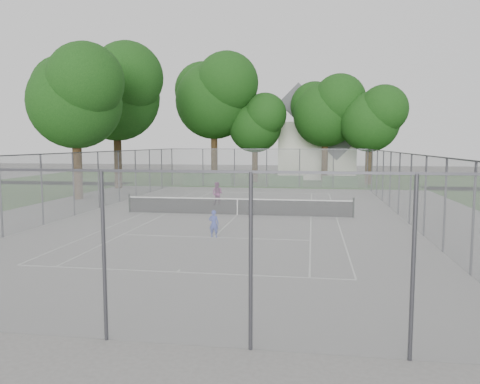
# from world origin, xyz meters

# --- Properties ---
(ground) EXTENTS (120.00, 120.00, 0.00)m
(ground) POSITION_xyz_m (0.00, 0.00, 0.00)
(ground) COLOR slate
(ground) RESTS_ON ground
(grass_far) EXTENTS (60.00, 20.00, 0.00)m
(grass_far) POSITION_xyz_m (0.00, 26.00, 0.00)
(grass_far) COLOR #224814
(grass_far) RESTS_ON ground
(court_markings) EXTENTS (11.03, 23.83, 0.01)m
(court_markings) POSITION_xyz_m (0.00, 0.00, 0.01)
(court_markings) COLOR beige
(court_markings) RESTS_ON ground
(tennis_net) EXTENTS (12.87, 0.10, 1.10)m
(tennis_net) POSITION_xyz_m (0.00, 0.00, 0.51)
(tennis_net) COLOR black
(tennis_net) RESTS_ON ground
(perimeter_fence) EXTENTS (18.08, 34.08, 3.52)m
(perimeter_fence) POSITION_xyz_m (0.00, 0.00, 1.81)
(perimeter_fence) COLOR #38383D
(perimeter_fence) RESTS_ON ground
(tree_far_left) EXTENTS (9.24, 8.44, 13.29)m
(tree_far_left) POSITION_xyz_m (-6.05, 22.88, 9.14)
(tree_far_left) COLOR #332212
(tree_far_left) RESTS_ON ground
(tree_far_midleft) EXTENTS (6.34, 5.79, 9.11)m
(tree_far_midleft) POSITION_xyz_m (-1.73, 22.80, 6.26)
(tree_far_midleft) COLOR #332212
(tree_far_midleft) RESTS_ON ground
(tree_far_midright) EXTENTS (7.58, 6.92, 10.89)m
(tree_far_midright) POSITION_xyz_m (5.48, 23.23, 7.48)
(tree_far_midright) COLOR #332212
(tree_far_midright) RESTS_ON ground
(tree_far_right) EXTENTS (6.62, 6.05, 9.52)m
(tree_far_right) POSITION_xyz_m (9.63, 21.21, 6.54)
(tree_far_right) COLOR #332212
(tree_far_right) RESTS_ON ground
(tree_side_back) EXTENTS (8.80, 8.03, 12.65)m
(tree_side_back) POSITION_xyz_m (-12.98, 13.91, 8.70)
(tree_side_back) COLOR #332212
(tree_side_back) RESTS_ON ground
(tree_side_front) EXTENTS (7.56, 6.91, 10.87)m
(tree_side_front) POSITION_xyz_m (-12.44, 5.56, 7.47)
(tree_side_front) COLOR #332212
(tree_side_front) RESTS_ON ground
(hedge_left) EXTENTS (4.56, 1.37, 1.14)m
(hedge_left) POSITION_xyz_m (-5.62, 17.76, 0.57)
(hedge_left) COLOR #1E4C18
(hedge_left) RESTS_ON ground
(hedge_mid) EXTENTS (3.14, 0.90, 0.99)m
(hedge_mid) POSITION_xyz_m (1.75, 17.98, 0.49)
(hedge_mid) COLOR #1E4C18
(hedge_mid) RESTS_ON ground
(hedge_right) EXTENTS (3.20, 1.17, 0.96)m
(hedge_right) POSITION_xyz_m (6.68, 18.59, 0.48)
(hedge_right) COLOR #1E4C18
(hedge_right) RESTS_ON ground
(house) EXTENTS (8.45, 6.55, 10.52)m
(house) POSITION_xyz_m (4.62, 28.94, 4.24)
(house) COLOR white
(house) RESTS_ON ground
(girl_player) EXTENTS (0.46, 0.32, 1.19)m
(girl_player) POSITION_xyz_m (0.00, -6.36, 0.59)
(girl_player) COLOR #2C3CA7
(girl_player) RESTS_ON ground
(woman_player) EXTENTS (0.87, 0.76, 1.51)m
(woman_player) POSITION_xyz_m (-1.95, 3.96, 0.76)
(woman_player) COLOR #752761
(woman_player) RESTS_ON ground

